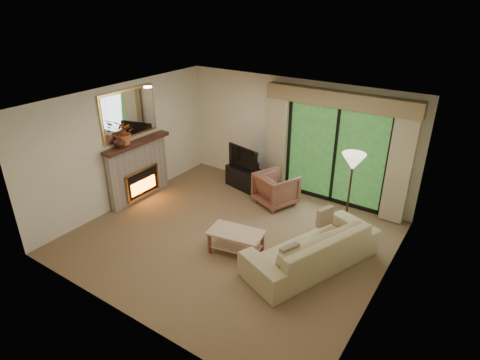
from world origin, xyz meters
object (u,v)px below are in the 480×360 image
Objects in this scene: coffee_table at (236,242)px; sofa at (312,247)px; media_console at (246,178)px; armchair at (276,189)px.

sofa is at bearing 8.46° from coffee_table.
coffee_table is (1.27, -2.29, -0.03)m from media_console.
sofa is 2.52× the size of coffee_table.
armchair is at bearing 88.68° from coffee_table.
sofa reaches higher than media_console.
media_console is 1.01m from armchair.
armchair is at bearing -113.43° from sofa.
coffee_table is at bearing -47.93° from media_console.
armchair reaches higher than coffee_table.
sofa is at bearing 156.86° from armchair.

